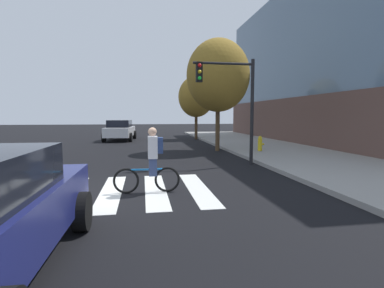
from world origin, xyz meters
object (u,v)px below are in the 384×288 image
(street_tree_near, at_px, (218,76))
(street_tree_mid, at_px, (196,97))
(fire_hydrant, at_px, (260,144))
(manhole_cover, at_px, (66,213))
(sedan_mid, at_px, (120,130))
(traffic_light_near, at_px, (232,93))
(cyclist, at_px, (152,160))

(street_tree_near, relative_size, street_tree_mid, 1.19)
(street_tree_near, xyz_separation_m, street_tree_mid, (0.25, 8.18, -0.66))
(fire_hydrant, distance_m, street_tree_near, 4.39)
(fire_hydrant, bearing_deg, street_tree_mid, 99.37)
(manhole_cover, relative_size, sedan_mid, 0.13)
(street_tree_near, bearing_deg, traffic_light_near, -97.54)
(manhole_cover, relative_size, fire_hydrant, 0.82)
(manhole_cover, xyz_separation_m, street_tree_mid, (5.98, 18.12, 3.51))
(manhole_cover, relative_size, street_tree_mid, 0.12)
(sedan_mid, bearing_deg, street_tree_near, -54.06)
(manhole_cover, distance_m, traffic_light_near, 7.80)
(manhole_cover, bearing_deg, street_tree_mid, 71.75)
(traffic_light_near, xyz_separation_m, street_tree_mid, (0.88, 12.95, 0.65))
(manhole_cover, distance_m, fire_hydrant, 11.29)
(sedan_mid, xyz_separation_m, street_tree_near, (5.92, -8.16, 3.33))
(manhole_cover, distance_m, cyclist, 2.41)
(manhole_cover, bearing_deg, street_tree_near, 60.07)
(manhole_cover, height_order, sedan_mid, sedan_mid)
(manhole_cover, xyz_separation_m, fire_hydrant, (7.59, 8.34, 0.53))
(sedan_mid, relative_size, cyclist, 2.81)
(fire_hydrant, xyz_separation_m, street_tree_mid, (-1.61, 9.79, 2.98))
(cyclist, distance_m, traffic_light_near, 5.42)
(street_tree_near, bearing_deg, fire_hydrant, -40.75)
(street_tree_mid, bearing_deg, cyclist, -104.00)
(cyclist, distance_m, fire_hydrant, 9.07)
(traffic_light_near, bearing_deg, cyclist, -130.86)
(traffic_light_near, bearing_deg, street_tree_near, 82.46)
(sedan_mid, bearing_deg, street_tree_mid, 0.15)
(manhole_cover, relative_size, traffic_light_near, 0.15)
(cyclist, xyz_separation_m, street_tree_mid, (4.18, 16.76, 2.67))
(cyclist, height_order, street_tree_mid, street_tree_mid)
(cyclist, xyz_separation_m, traffic_light_near, (3.29, 3.81, 2.02))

